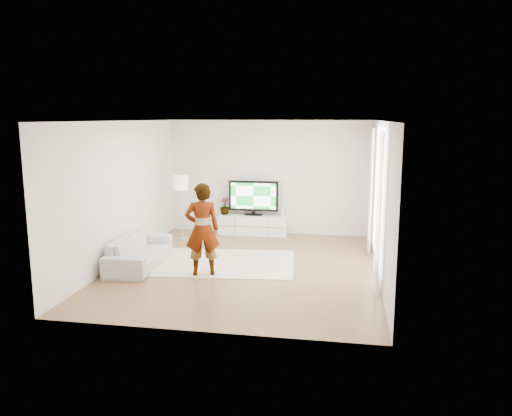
% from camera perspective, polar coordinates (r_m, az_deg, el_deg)
% --- Properties ---
extents(floor, '(6.00, 6.00, 0.00)m').
position_cam_1_polar(floor, '(9.74, -1.23, -6.78)').
color(floor, '#946443').
rests_on(floor, ground).
extents(ceiling, '(6.00, 6.00, 0.00)m').
position_cam_1_polar(ceiling, '(9.31, -1.29, 9.92)').
color(ceiling, white).
rests_on(ceiling, wall_back).
extents(wall_left, '(0.02, 6.00, 2.80)m').
position_cam_1_polar(wall_left, '(10.20, -15.17, 1.71)').
color(wall_left, white).
rests_on(wall_left, floor).
extents(wall_right, '(0.02, 6.00, 2.80)m').
position_cam_1_polar(wall_right, '(9.27, 14.08, 0.92)').
color(wall_right, white).
rests_on(wall_right, floor).
extents(wall_back, '(5.00, 0.02, 2.80)m').
position_cam_1_polar(wall_back, '(12.35, 1.45, 3.51)').
color(wall_back, white).
rests_on(wall_back, floor).
extents(wall_front, '(5.00, 0.02, 2.80)m').
position_cam_1_polar(wall_front, '(6.56, -6.37, -2.65)').
color(wall_front, white).
rests_on(wall_front, floor).
extents(window, '(0.01, 2.60, 2.50)m').
position_cam_1_polar(window, '(9.56, 13.85, 1.51)').
color(window, white).
rests_on(window, wall_right).
extents(curtain_near, '(0.04, 0.70, 2.60)m').
position_cam_1_polar(curtain_near, '(8.29, 13.84, -0.51)').
color(curtain_near, white).
rests_on(curtain_near, floor).
extents(curtain_far, '(0.04, 0.70, 2.60)m').
position_cam_1_polar(curtain_far, '(10.85, 12.97, 2.04)').
color(curtain_far, white).
rests_on(curtain_far, floor).
extents(media_console, '(1.70, 0.48, 0.48)m').
position_cam_1_polar(media_console, '(12.37, -0.31, -1.92)').
color(media_console, white).
rests_on(media_console, floor).
extents(television, '(1.23, 0.24, 0.85)m').
position_cam_1_polar(television, '(12.27, -0.29, 1.31)').
color(television, black).
rests_on(television, media_console).
extents(game_console, '(0.08, 0.17, 0.22)m').
position_cam_1_polar(game_console, '(12.19, 3.14, -0.45)').
color(game_console, white).
rests_on(game_console, media_console).
extents(potted_plant, '(0.29, 0.29, 0.43)m').
position_cam_1_polar(potted_plant, '(12.43, -3.59, 0.25)').
color(potted_plant, '#3F7238').
rests_on(potted_plant, media_console).
extents(rug, '(2.96, 2.26, 0.01)m').
position_cam_1_polar(rug, '(10.04, -3.71, -6.24)').
color(rug, beige).
rests_on(rug, floor).
extents(player, '(0.72, 0.58, 1.70)m').
position_cam_1_polar(player, '(9.10, -6.16, -2.43)').
color(player, '#334772').
rests_on(player, rug).
extents(sofa, '(0.94, 2.06, 0.59)m').
position_cam_1_polar(sofa, '(10.04, -13.19, -4.80)').
color(sofa, beige).
rests_on(sofa, floor).
extents(floor_lamp, '(0.34, 0.34, 1.52)m').
position_cam_1_polar(floor_lamp, '(11.82, -8.56, 2.56)').
color(floor_lamp, silver).
rests_on(floor_lamp, floor).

